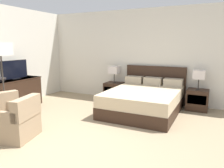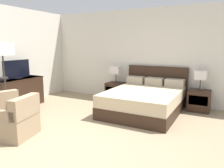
# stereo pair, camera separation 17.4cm
# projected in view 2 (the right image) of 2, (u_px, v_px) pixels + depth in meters

# --- Properties ---
(ground_plane) EXTENTS (10.88, 10.88, 0.00)m
(ground_plane) POSITION_uv_depth(u_px,v_px,m) (54.00, 151.00, 3.42)
(ground_plane) COLOR #998466
(wall_back) EXTENTS (6.94, 0.06, 2.65)m
(wall_back) POSITION_uv_depth(u_px,v_px,m) (139.00, 56.00, 6.36)
(wall_back) COLOR silver
(wall_back) RESTS_ON ground
(wall_left) EXTENTS (0.06, 5.43, 2.65)m
(wall_left) POSITION_uv_depth(u_px,v_px,m) (9.00, 57.00, 5.83)
(wall_left) COLOR silver
(wall_left) RESTS_ON ground
(bed) EXTENTS (1.69, 2.09, 1.05)m
(bed) POSITION_uv_depth(u_px,v_px,m) (145.00, 100.00, 5.36)
(bed) COLOR #332116
(bed) RESTS_ON ground
(nightstand_left) EXTENTS (0.52, 0.47, 0.53)m
(nightstand_left) POSITION_uv_depth(u_px,v_px,m) (116.00, 91.00, 6.54)
(nightstand_left) COLOR #332116
(nightstand_left) RESTS_ON ground
(nightstand_right) EXTENTS (0.52, 0.47, 0.53)m
(nightstand_right) POSITION_uv_depth(u_px,v_px,m) (199.00, 101.00, 5.46)
(nightstand_right) COLOR #332116
(nightstand_right) RESTS_ON ground
(table_lamp_left) EXTENTS (0.28, 0.28, 0.49)m
(table_lamp_left) POSITION_uv_depth(u_px,v_px,m) (116.00, 70.00, 6.43)
(table_lamp_left) COLOR #332D28
(table_lamp_left) RESTS_ON nightstand_left
(table_lamp_right) EXTENTS (0.28, 0.28, 0.49)m
(table_lamp_right) POSITION_uv_depth(u_px,v_px,m) (201.00, 75.00, 5.35)
(table_lamp_right) COLOR #332D28
(table_lamp_right) RESTS_ON nightstand_right
(dresser) EXTENTS (0.57, 1.31, 0.77)m
(dresser) POSITION_uv_depth(u_px,v_px,m) (18.00, 92.00, 5.80)
(dresser) COLOR #332116
(dresser) RESTS_ON ground
(tv) EXTENTS (0.18, 0.79, 0.48)m
(tv) POSITION_uv_depth(u_px,v_px,m) (17.00, 70.00, 5.70)
(tv) COLOR black
(tv) RESTS_ON dresser
(book_red_cover) EXTENTS (0.25, 0.19, 0.03)m
(book_red_cover) POSITION_uv_depth(u_px,v_px,m) (2.00, 80.00, 5.37)
(book_red_cover) COLOR #383333
(book_red_cover) RESTS_ON dresser
(book_blue_cover) EXTENTS (0.21, 0.16, 0.03)m
(book_blue_cover) POSITION_uv_depth(u_px,v_px,m) (3.00, 79.00, 5.35)
(book_blue_cover) COLOR #383333
(book_blue_cover) RESTS_ON book_red_cover
(book_small_top) EXTENTS (0.26, 0.21, 0.04)m
(book_small_top) POSITION_uv_depth(u_px,v_px,m) (3.00, 78.00, 5.34)
(book_small_top) COLOR #383333
(book_small_top) RESTS_ON book_blue_cover
(armchair_companion) EXTENTS (0.83, 0.83, 0.76)m
(armchair_companion) POSITION_uv_depth(u_px,v_px,m) (15.00, 122.00, 3.91)
(armchair_companion) COLOR #9E8466
(armchair_companion) RESTS_ON ground
(floor_lamp) EXTENTS (0.37, 0.37, 1.70)m
(floor_lamp) POSITION_uv_depth(u_px,v_px,m) (2.00, 53.00, 4.85)
(floor_lamp) COLOR #332D28
(floor_lamp) RESTS_ON ground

